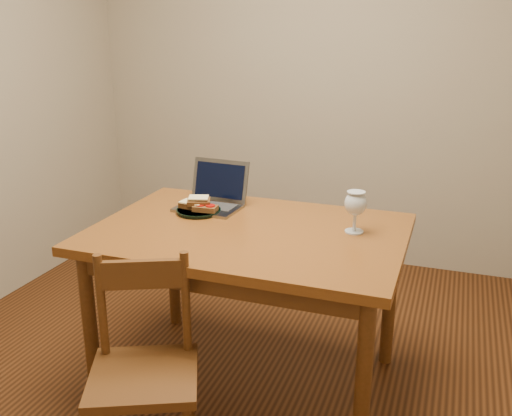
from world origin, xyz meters
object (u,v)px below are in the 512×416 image
(table, at_px, (249,248))
(chair, at_px, (143,361))
(laptop, at_px, (214,195))
(plate, at_px, (199,211))
(milk_glass, at_px, (355,212))

(table, relative_size, chair, 2.65)
(chair, relative_size, laptop, 1.62)
(chair, xyz_separation_m, plate, (-0.12, 0.74, 0.31))
(chair, xyz_separation_m, laptop, (-0.10, 0.86, 0.36))
(plate, xyz_separation_m, laptop, (0.02, 0.12, 0.05))
(milk_glass, relative_size, laptop, 0.59)
(chair, bearing_deg, table, 49.90)
(chair, bearing_deg, plate, 74.71)
(milk_glass, xyz_separation_m, laptop, (-0.70, 0.13, -0.03))
(laptop, bearing_deg, chair, -79.74)
(table, height_order, chair, chair)
(milk_glass, bearing_deg, plate, 179.13)
(chair, relative_size, plate, 2.40)
(plate, xyz_separation_m, milk_glass, (0.72, -0.01, 0.08))
(table, bearing_deg, laptop, 137.21)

